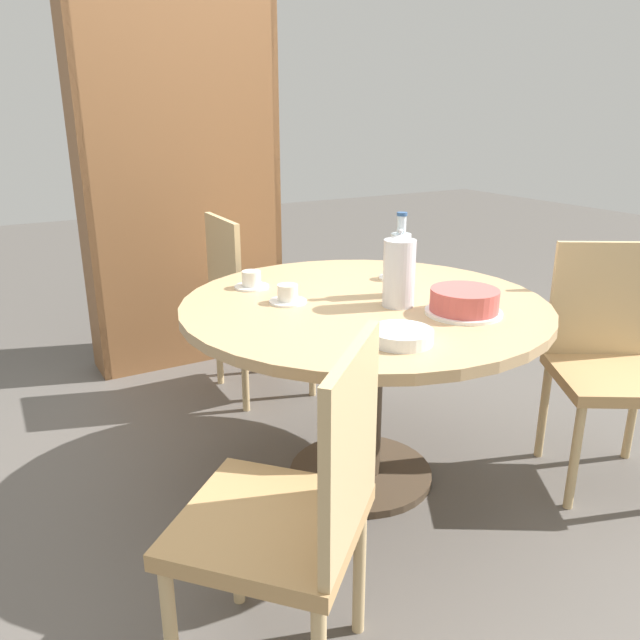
{
  "coord_description": "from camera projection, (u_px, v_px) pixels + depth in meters",
  "views": [
    {
      "loc": [
        -1.21,
        -1.77,
        1.37
      ],
      "look_at": [
        0.0,
        0.32,
        0.56
      ],
      "focal_mm": 35.0,
      "sensor_mm": 36.0,
      "label": 1
    }
  ],
  "objects": [
    {
      "name": "water_bottle",
      "position": [
        401.0,
        262.0,
        2.26
      ],
      "size": [
        0.07,
        0.07,
        0.31
      ],
      "color": "silver",
      "rests_on": "dining_table"
    },
    {
      "name": "cup_a",
      "position": [
        288.0,
        295.0,
        2.21
      ],
      "size": [
        0.13,
        0.13,
        0.07
      ],
      "color": "white",
      "rests_on": "dining_table"
    },
    {
      "name": "chair_b",
      "position": [
        251.0,
        301.0,
        3.06
      ],
      "size": [
        0.43,
        0.43,
        0.9
      ],
      "rotation": [
        0.0,
        0.0,
        7.82
      ],
      "color": "tan",
      "rests_on": "ground_plane"
    },
    {
      "name": "cup_b",
      "position": [
        251.0,
        281.0,
        2.4
      ],
      "size": [
        0.13,
        0.13,
        0.07
      ],
      "color": "white",
      "rests_on": "dining_table"
    },
    {
      "name": "cake_main",
      "position": [
        464.0,
        302.0,
        2.08
      ],
      "size": [
        0.26,
        0.26,
        0.09
      ],
      "color": "white",
      "rests_on": "dining_table"
    },
    {
      "name": "coffee_pot",
      "position": [
        399.0,
        271.0,
        2.14
      ],
      "size": [
        0.11,
        0.11,
        0.27
      ],
      "color": "silver",
      "rests_on": "dining_table"
    },
    {
      "name": "bookshelf",
      "position": [
        182.0,
        188.0,
        3.37
      ],
      "size": [
        1.07,
        0.28,
        1.98
      ],
      "rotation": [
        0.0,
        0.0,
        3.14
      ],
      "color": "brown",
      "rests_on": "ground_plane"
    },
    {
      "name": "cup_c",
      "position": [
        395.0,
        272.0,
        2.52
      ],
      "size": [
        0.13,
        0.13,
        0.07
      ],
      "color": "white",
      "rests_on": "dining_table"
    },
    {
      "name": "chair_a",
      "position": [
        610.0,
        359.0,
        2.34
      ],
      "size": [
        0.58,
        0.58,
        0.9
      ],
      "rotation": [
        0.0,
        0.0,
        5.72
      ],
      "color": "tan",
      "rests_on": "ground_plane"
    },
    {
      "name": "chair_c",
      "position": [
        295.0,
        511.0,
        1.45
      ],
      "size": [
        0.59,
        0.59,
        0.9
      ],
      "rotation": [
        0.0,
        0.0,
        10.16
      ],
      "color": "tan",
      "rests_on": "ground_plane"
    },
    {
      "name": "plate_stack",
      "position": [
        401.0,
        336.0,
        1.83
      ],
      "size": [
        0.19,
        0.19,
        0.04
      ],
      "color": "white",
      "rests_on": "dining_table"
    },
    {
      "name": "dining_table",
      "position": [
        364.0,
        341.0,
        2.28
      ],
      "size": [
        1.31,
        1.31,
        0.72
      ],
      "color": "#473828",
      "rests_on": "ground_plane"
    },
    {
      "name": "ground_plane",
      "position": [
        360.0,
        476.0,
        2.46
      ],
      "size": [
        14.0,
        14.0,
        0.0
      ],
      "primitive_type": "plane",
      "color": "#56514C"
    }
  ]
}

